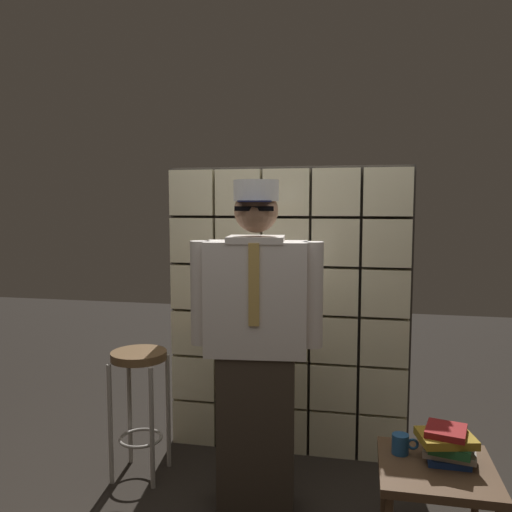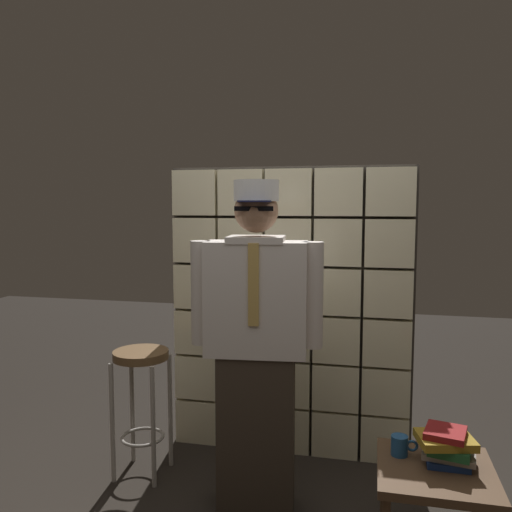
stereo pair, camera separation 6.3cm
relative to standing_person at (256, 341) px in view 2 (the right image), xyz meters
name	(u,v)px [view 2 (the right image)]	position (x,y,z in m)	size (l,w,h in m)	color
glass_block_wall	(288,313)	(0.06, 0.69, 0.01)	(1.63, 0.10, 1.96)	beige
standing_person	(256,341)	(0.00, 0.00, 0.00)	(0.73, 0.33, 1.81)	#382D23
bar_stool	(141,383)	(-0.77, 0.19, -0.36)	(0.34, 0.34, 0.79)	brown
side_table	(435,481)	(0.91, -0.32, -0.52)	(0.52, 0.52, 0.49)	#513823
book_stack	(447,446)	(0.96, -0.28, -0.36)	(0.28, 0.24, 0.17)	navy
coffee_mug	(400,446)	(0.76, -0.23, -0.41)	(0.13, 0.08, 0.09)	navy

